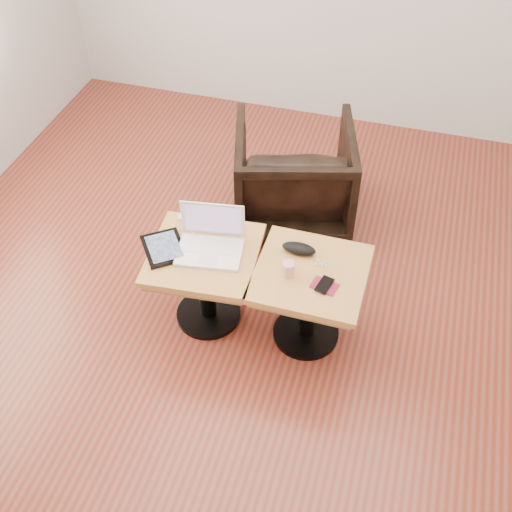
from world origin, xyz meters
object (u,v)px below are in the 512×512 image
(side_table_left, at_px, (205,269))
(striped_cup, at_px, (288,269))
(side_table_right, at_px, (310,288))
(laptop, at_px, (211,241))
(armchair, at_px, (294,176))

(side_table_left, distance_m, striped_cup, 0.49)
(side_table_right, bearing_deg, laptop, 178.38)
(laptop, xyz_separation_m, armchair, (0.22, 0.93, -0.22))
(side_table_left, bearing_deg, armchair, 70.92)
(side_table_right, relative_size, laptop, 1.53)
(side_table_left, xyz_separation_m, striped_cup, (0.46, -0.03, 0.17))
(side_table_left, relative_size, side_table_right, 1.08)
(armchair, bearing_deg, side_table_right, 92.79)
(laptop, bearing_deg, striped_cup, -18.28)
(laptop, bearing_deg, armchair, 68.29)
(side_table_right, xyz_separation_m, armchair, (-0.32, 0.95, -0.04))
(side_table_right, height_order, laptop, laptop)
(laptop, relative_size, striped_cup, 4.51)
(laptop, bearing_deg, side_table_right, -10.50)
(side_table_right, bearing_deg, side_table_left, -177.56)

